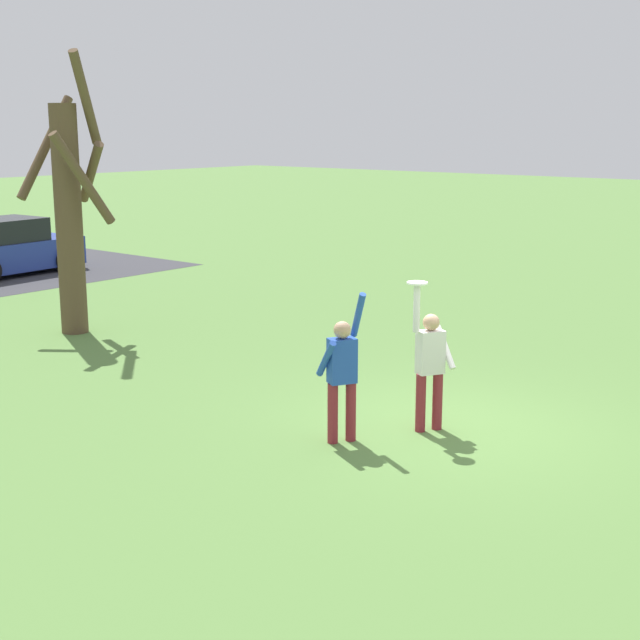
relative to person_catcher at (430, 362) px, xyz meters
name	(u,v)px	position (x,y,z in m)	size (l,w,h in m)	color
ground_plane	(445,426)	(0.28, -0.10, -0.98)	(120.00, 120.00, 0.00)	#567F3D
person_catcher	(430,362)	(0.00, 0.00, 0.00)	(0.58, 0.52, 2.08)	maroon
person_defender	(342,371)	(-1.13, 0.65, 0.00)	(0.65, 0.61, 2.04)	maroon
frisbee_disc	(417,283)	(-0.19, 0.11, 1.11)	(0.28, 0.28, 0.02)	white
parked_car_blue	(6,249)	(3.82, 16.50, -0.25)	(4.22, 2.26, 1.59)	#233893
bare_tree_tall	(70,208)	(0.61, 8.88, 1.55)	(1.50, 1.52, 5.56)	brown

